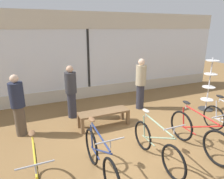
{
  "coord_description": "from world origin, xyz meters",
  "views": [
    {
      "loc": [
        -2.18,
        -3.39,
        2.63
      ],
      "look_at": [
        0.0,
        1.59,
        0.95
      ],
      "focal_mm": 32.0,
      "sensor_mm": 36.0,
      "label": 1
    }
  ],
  "objects_px": {
    "bicycle_right": "(198,134)",
    "display_bench": "(104,114)",
    "bicycle_center": "(156,145)",
    "accessory_rack": "(208,89)",
    "customer_near_rack": "(141,83)",
    "bicycle_left": "(100,159)",
    "customer_mid_floor": "(71,91)",
    "customer_by_window": "(18,105)"
  },
  "relations": [
    {
      "from": "bicycle_right",
      "to": "display_bench",
      "type": "relative_size",
      "value": 1.26
    },
    {
      "from": "bicycle_center",
      "to": "accessory_rack",
      "type": "xyz_separation_m",
      "value": [
        3.19,
        1.6,
        0.34
      ]
    },
    {
      "from": "bicycle_right",
      "to": "customer_near_rack",
      "type": "relative_size",
      "value": 1.04
    },
    {
      "from": "bicycle_left",
      "to": "bicycle_right",
      "type": "bearing_deg",
      "value": -1.17
    },
    {
      "from": "customer_near_rack",
      "to": "customer_mid_floor",
      "type": "relative_size",
      "value": 1.06
    },
    {
      "from": "bicycle_left",
      "to": "accessory_rack",
      "type": "relative_size",
      "value": 1.0
    },
    {
      "from": "display_bench",
      "to": "customer_mid_floor",
      "type": "xyz_separation_m",
      "value": [
        -0.67,
        0.94,
        0.47
      ]
    },
    {
      "from": "accessory_rack",
      "to": "display_bench",
      "type": "bearing_deg",
      "value": 175.74
    },
    {
      "from": "bicycle_center",
      "to": "customer_by_window",
      "type": "height_order",
      "value": "customer_by_window"
    },
    {
      "from": "display_bench",
      "to": "customer_near_rack",
      "type": "relative_size",
      "value": 0.82
    },
    {
      "from": "customer_near_rack",
      "to": "customer_mid_floor",
      "type": "distance_m",
      "value": 2.28
    },
    {
      "from": "customer_by_window",
      "to": "bicycle_center",
      "type": "bearing_deg",
      "value": -42.18
    },
    {
      "from": "accessory_rack",
      "to": "customer_mid_floor",
      "type": "bearing_deg",
      "value": 164.2
    },
    {
      "from": "accessory_rack",
      "to": "customer_by_window",
      "type": "height_order",
      "value": "accessory_rack"
    },
    {
      "from": "bicycle_left",
      "to": "display_bench",
      "type": "relative_size",
      "value": 1.24
    },
    {
      "from": "bicycle_center",
      "to": "display_bench",
      "type": "bearing_deg",
      "value": 101.98
    },
    {
      "from": "bicycle_center",
      "to": "customer_by_window",
      "type": "bearing_deg",
      "value": 137.82
    },
    {
      "from": "bicycle_center",
      "to": "display_bench",
      "type": "distance_m",
      "value": 1.91
    },
    {
      "from": "bicycle_center",
      "to": "bicycle_right",
      "type": "height_order",
      "value": "bicycle_right"
    },
    {
      "from": "accessory_rack",
      "to": "customer_near_rack",
      "type": "bearing_deg",
      "value": 153.79
    },
    {
      "from": "bicycle_right",
      "to": "customer_mid_floor",
      "type": "distance_m",
      "value": 3.59
    },
    {
      "from": "customer_near_rack",
      "to": "customer_mid_floor",
      "type": "bearing_deg",
      "value": 174.36
    },
    {
      "from": "bicycle_right",
      "to": "display_bench",
      "type": "height_order",
      "value": "bicycle_right"
    },
    {
      "from": "bicycle_left",
      "to": "display_bench",
      "type": "xyz_separation_m",
      "value": [
        0.8,
        1.87,
        -0.04
      ]
    },
    {
      "from": "bicycle_left",
      "to": "customer_near_rack",
      "type": "xyz_separation_m",
      "value": [
        2.4,
        2.58,
        0.49
      ]
    },
    {
      "from": "bicycle_right",
      "to": "customer_near_rack",
      "type": "distance_m",
      "value": 2.68
    },
    {
      "from": "bicycle_right",
      "to": "customer_near_rack",
      "type": "height_order",
      "value": "customer_near_rack"
    },
    {
      "from": "bicycle_center",
      "to": "customer_mid_floor",
      "type": "height_order",
      "value": "customer_mid_floor"
    },
    {
      "from": "customer_near_rack",
      "to": "customer_by_window",
      "type": "distance_m",
      "value": 3.72
    },
    {
      "from": "customer_near_rack",
      "to": "customer_mid_floor",
      "type": "xyz_separation_m",
      "value": [
        -2.27,
        0.22,
        -0.06
      ]
    },
    {
      "from": "accessory_rack",
      "to": "customer_near_rack",
      "type": "height_order",
      "value": "accessory_rack"
    },
    {
      "from": "bicycle_right",
      "to": "customer_by_window",
      "type": "distance_m",
      "value": 4.27
    },
    {
      "from": "bicycle_right",
      "to": "customer_by_window",
      "type": "relative_size",
      "value": 1.11
    },
    {
      "from": "bicycle_right",
      "to": "customer_by_window",
      "type": "bearing_deg",
      "value": 146.98
    },
    {
      "from": "display_bench",
      "to": "bicycle_right",
      "type": "bearing_deg",
      "value": -52.74
    },
    {
      "from": "display_bench",
      "to": "customer_near_rack",
      "type": "height_order",
      "value": "customer_near_rack"
    },
    {
      "from": "customer_mid_floor",
      "to": "display_bench",
      "type": "bearing_deg",
      "value": -54.39
    },
    {
      "from": "bicycle_left",
      "to": "bicycle_right",
      "type": "distance_m",
      "value": 2.26
    },
    {
      "from": "accessory_rack",
      "to": "customer_mid_floor",
      "type": "relative_size",
      "value": 1.09
    },
    {
      "from": "customer_near_rack",
      "to": "customer_mid_floor",
      "type": "height_order",
      "value": "customer_near_rack"
    },
    {
      "from": "bicycle_center",
      "to": "display_bench",
      "type": "height_order",
      "value": "bicycle_center"
    },
    {
      "from": "bicycle_left",
      "to": "customer_by_window",
      "type": "distance_m",
      "value": 2.65
    }
  ]
}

